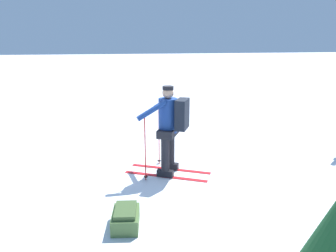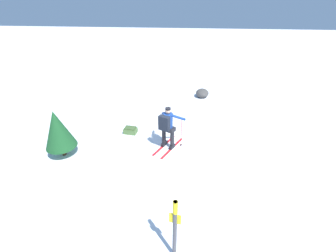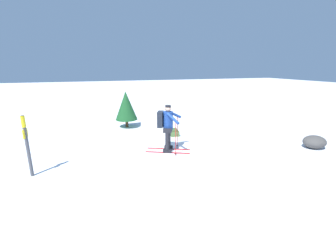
% 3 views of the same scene
% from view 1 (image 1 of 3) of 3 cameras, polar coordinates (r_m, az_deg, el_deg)
% --- Properties ---
extents(ground_plane, '(80.00, 80.00, 0.00)m').
position_cam_1_polar(ground_plane, '(6.80, 2.74, -6.04)').
color(ground_plane, white).
extents(skier, '(1.61, 1.17, 1.64)m').
position_cam_1_polar(skier, '(5.89, 0.38, 0.33)').
color(skier, red).
rests_on(skier, ground_plane).
extents(dropped_backpack, '(0.41, 0.56, 0.28)m').
position_cam_1_polar(dropped_backpack, '(4.60, -7.38, -15.61)').
color(dropped_backpack, '#4C6B38').
rests_on(dropped_backpack, ground_plane).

